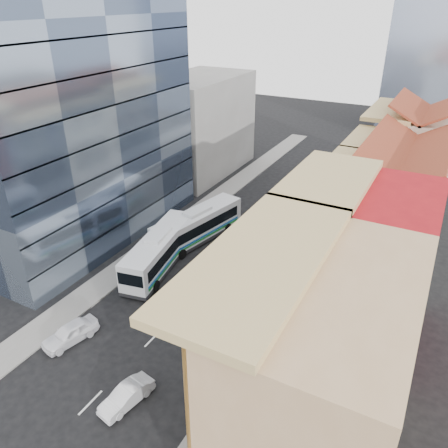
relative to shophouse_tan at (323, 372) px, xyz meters
The scene contains 15 objects.
ground 16.03m from the shophouse_tan, 160.35° to the right, with size 200.00×200.00×0.00m, color black.
sidewalk_right 18.82m from the shophouse_tan, 107.93° to the left, with size 3.00×90.00×0.15m, color slate.
sidewalk_left 28.82m from the shophouse_tan, 142.93° to the left, with size 3.00×90.00×0.15m, color slate.
shophouse_tan is the anchor object (origin of this frame).
shophouse_red 12.00m from the shophouse_tan, 90.00° to the left, with size 8.00×10.00×12.00m, color #A51217.
shophouse_cream_near 21.52m from the shophouse_tan, 90.00° to the left, with size 8.00×9.00×10.00m, color #ECE7CE.
shophouse_cream_mid 30.52m from the shophouse_tan, 90.00° to the left, with size 8.00×9.00×10.00m, color #ECE7CE.
shophouse_cream_far 41.00m from the shophouse_tan, 90.00° to the left, with size 8.00×12.00×11.00m, color #ECE7CE.
office_tower 35.19m from the shophouse_tan, 155.70° to the left, with size 12.00×26.00×30.00m, color #3B475D.
office_block_far 47.64m from the shophouse_tan, 129.04° to the left, with size 10.00×18.00×14.00m, color gray.
bus_left_near 23.15m from the shophouse_tan, 148.84° to the left, with size 2.78×11.88×3.81m, color white, non-canonical shape.
bus_left_far 26.47m from the shophouse_tan, 136.31° to the left, with size 2.78×11.87×3.81m, color silver, non-canonical shape.
bus_right 13.09m from the shophouse_tan, 133.18° to the left, with size 2.73×11.67×3.74m, color white, non-canonical shape.
sedan_left 20.19m from the shophouse_tan, behind, with size 1.81×4.47×1.52m, color white.
sedan_right 13.27m from the shophouse_tan, 166.39° to the right, with size 1.38×3.95×1.31m, color silver.
Camera 1 is at (17.35, -12.62, 24.04)m, focal length 35.00 mm.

